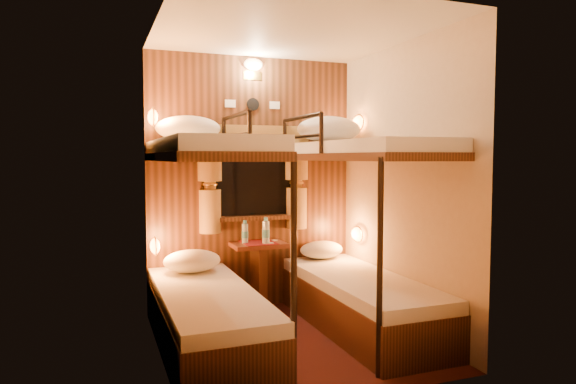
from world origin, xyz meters
name	(u,v)px	position (x,y,z in m)	size (l,w,h in m)	color
floor	(291,341)	(0.00, 0.00, 0.00)	(2.10, 2.10, 0.00)	#3B1710
ceiling	(291,32)	(0.00, 0.00, 2.40)	(2.10, 2.10, 0.00)	silver
wall_back	(252,183)	(0.00, 1.05, 1.20)	(2.40, 2.40, 0.00)	#C6B293
wall_front	(355,200)	(0.00, -1.05, 1.20)	(2.40, 2.40, 0.00)	#C6B293
wall_left	(159,192)	(-1.00, 0.00, 1.20)	(2.40, 2.40, 0.00)	#C6B293
wall_right	(402,187)	(1.00, 0.00, 1.20)	(2.40, 2.40, 0.00)	#C6B293
back_panel	(253,183)	(0.00, 1.04, 1.20)	(2.00, 0.03, 2.40)	#321D0E
bunk_left	(207,276)	(-0.65, 0.07, 0.56)	(0.72, 1.90, 1.82)	#321D0E
bunk_right	(360,263)	(0.65, 0.07, 0.56)	(0.72, 1.90, 1.82)	#321D0E
window	(254,185)	(0.00, 1.00, 1.18)	(1.00, 0.12, 0.79)	black
curtains	(255,177)	(0.00, 0.97, 1.26)	(1.10, 0.22, 1.00)	olive
back_fixtures	(253,73)	(0.00, 1.00, 2.25)	(0.54, 0.09, 0.48)	black
reading_lamps	(263,180)	(0.00, 0.70, 1.24)	(2.00, 0.20, 1.25)	orange
table	(259,268)	(0.00, 0.85, 0.41)	(0.50, 0.34, 0.66)	#5B2914
bottle_left	(245,233)	(-0.13, 0.87, 0.74)	(0.06, 0.06, 0.21)	#99BFE5
bottle_right	(266,232)	(0.05, 0.78, 0.76)	(0.07, 0.07, 0.24)	#99BFE5
sachet_a	(269,243)	(0.07, 0.77, 0.65)	(0.09, 0.07, 0.01)	silver
sachet_b	(274,240)	(0.18, 0.93, 0.65)	(0.07, 0.05, 0.00)	silver
pillow_lower_left	(192,261)	(-0.65, 0.70, 0.55)	(0.49, 0.35, 0.19)	white
pillow_lower_right	(321,250)	(0.65, 0.86, 0.54)	(0.44, 0.31, 0.17)	white
pillow_upper_left	(188,128)	(-0.65, 0.81, 1.70)	(0.57, 0.40, 0.22)	white
pillow_upper_right	(329,129)	(0.65, 0.70, 1.71)	(0.62, 0.44, 0.24)	white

